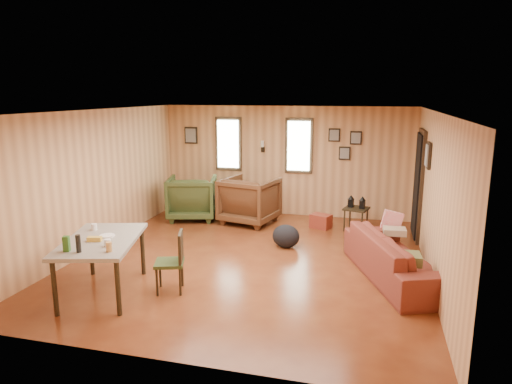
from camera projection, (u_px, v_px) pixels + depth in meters
room at (264, 185)px, 7.43m from camera, size 5.54×6.04×2.44m
sofa at (398, 250)px, 6.63m from camera, size 1.43×2.33×0.88m
recliner_brown at (250, 198)px, 9.48m from camera, size 1.22×1.17×1.06m
recliner_green at (192, 196)px, 9.80m from camera, size 1.20×1.15×1.02m
end_table at (228, 201)px, 9.99m from camera, size 0.51×0.47×0.62m
side_table at (356, 207)px, 8.97m from camera, size 0.54×0.54×0.71m
cooler at (321, 221)px, 9.20m from camera, size 0.47×0.40×0.28m
backpack at (286, 236)px, 8.01m from camera, size 0.52×0.41×0.41m
sofa_pillows at (398, 240)px, 6.83m from camera, size 0.53×1.80×0.37m
dining_table at (101, 244)px, 6.07m from camera, size 1.27×1.70×0.99m
dining_chair at (174, 258)px, 6.19m from camera, size 0.48×0.48×0.84m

